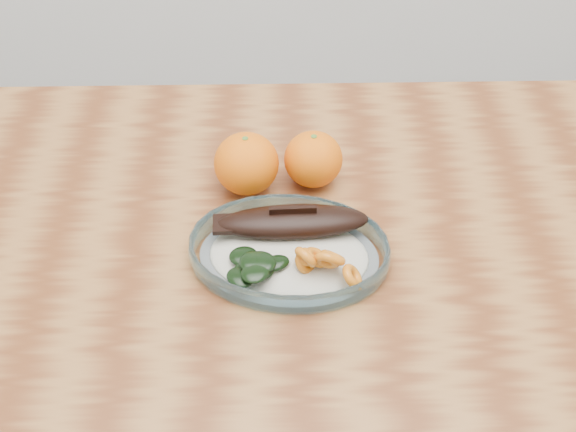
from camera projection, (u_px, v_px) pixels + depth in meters
The scene contains 4 objects.
dining_table at pixel (296, 306), 0.99m from camera, with size 1.20×0.80×0.75m.
plated_meal at pixel (289, 249), 0.90m from camera, with size 0.51×0.51×0.08m.
orange_left at pixel (246, 164), 0.99m from camera, with size 0.09×0.09×0.09m, color #FF6805.
orange_right at pixel (313, 159), 1.00m from camera, with size 0.08×0.08×0.08m, color #FF6805.
Camera 1 is at (-0.02, -0.63, 1.42)m, focal length 45.00 mm.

